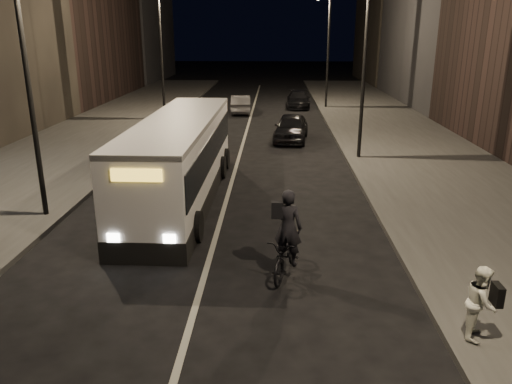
# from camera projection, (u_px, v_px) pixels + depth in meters

# --- Properties ---
(ground) EXTENTS (180.00, 180.00, 0.00)m
(ground) POSITION_uv_depth(u_px,v_px,m) (203.00, 281.00, 12.01)
(ground) COLOR black
(ground) RESTS_ON ground
(sidewalk_right) EXTENTS (7.00, 70.00, 0.16)m
(sidewalk_right) POSITION_uv_depth(u_px,v_px,m) (410.00, 149.00, 24.98)
(sidewalk_right) COLOR #383735
(sidewalk_right) RESTS_ON ground
(sidewalk_left) EXTENTS (7.00, 70.00, 0.16)m
(sidewalk_left) POSITION_uv_depth(u_px,v_px,m) (76.00, 146.00, 25.60)
(sidewalk_left) COLOR #383735
(sidewalk_left) RESTS_ON ground
(streetlight_right_mid) EXTENTS (1.20, 0.44, 8.12)m
(streetlight_right_mid) POSITION_uv_depth(u_px,v_px,m) (360.00, 40.00, 21.57)
(streetlight_right_mid) COLOR black
(streetlight_right_mid) RESTS_ON sidewalk_right
(streetlight_right_far) EXTENTS (1.20, 0.44, 8.12)m
(streetlight_right_far) POSITION_uv_depth(u_px,v_px,m) (325.00, 36.00, 36.77)
(streetlight_right_far) COLOR black
(streetlight_right_far) RESTS_ON sidewalk_right
(streetlight_left_near) EXTENTS (1.20, 0.44, 8.12)m
(streetlight_left_near) POSITION_uv_depth(u_px,v_px,m) (32.00, 45.00, 14.35)
(streetlight_left_near) COLOR black
(streetlight_left_near) RESTS_ON sidewalk_left
(streetlight_left_far) EXTENTS (1.20, 0.44, 8.12)m
(streetlight_left_far) POSITION_uv_depth(u_px,v_px,m) (165.00, 37.00, 31.45)
(streetlight_left_far) COLOR black
(streetlight_left_far) RESTS_ON sidewalk_left
(city_bus) EXTENTS (2.62, 10.81, 2.90)m
(city_bus) POSITION_uv_depth(u_px,v_px,m) (180.00, 156.00, 17.42)
(city_bus) COLOR white
(city_bus) RESTS_ON ground
(cyclist_on_bicycle) EXTENTS (1.22, 2.09, 2.27)m
(cyclist_on_bicycle) POSITION_uv_depth(u_px,v_px,m) (287.00, 247.00, 12.05)
(cyclist_on_bicycle) COLOR black
(cyclist_on_bicycle) RESTS_ON ground
(pedestrian_woman) EXTENTS (0.79, 0.87, 1.46)m
(pedestrian_woman) POSITION_uv_depth(u_px,v_px,m) (481.00, 302.00, 9.36)
(pedestrian_woman) COLOR white
(pedestrian_woman) RESTS_ON sidewalk_right
(car_near) EXTENTS (2.16, 4.37, 1.43)m
(car_near) POSITION_uv_depth(u_px,v_px,m) (291.00, 128.00, 27.10)
(car_near) COLOR black
(car_near) RESTS_ON ground
(car_mid) EXTENTS (1.61, 4.02, 1.30)m
(car_mid) POSITION_uv_depth(u_px,v_px,m) (241.00, 104.00, 36.24)
(car_mid) COLOR #3A3A3D
(car_mid) RESTS_ON ground
(car_far) EXTENTS (1.83, 4.32, 1.24)m
(car_far) POSITION_uv_depth(u_px,v_px,m) (298.00, 99.00, 38.88)
(car_far) COLOR black
(car_far) RESTS_ON ground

